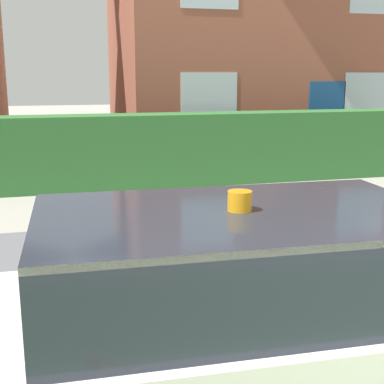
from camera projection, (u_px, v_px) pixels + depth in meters
road_strip at (264, 307)px, 5.36m from camera, size 28.00×6.64×0.01m
garden_hedge at (115, 152)px, 10.87m from camera, size 13.80×0.83×1.49m
police_car at (251, 326)px, 3.41m from camera, size 4.63×1.75×1.61m
house_right at (252, 13)px, 15.58m from camera, size 8.23×6.09×7.90m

